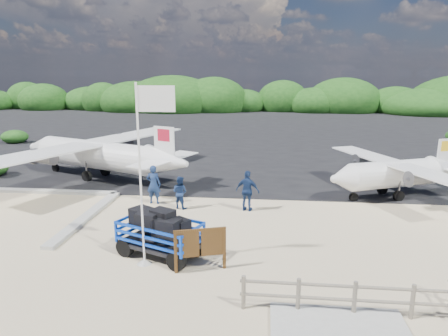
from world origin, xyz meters
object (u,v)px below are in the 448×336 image
at_px(crew_b, 180,192).
at_px(crew_c, 248,191).
at_px(crew_a, 154,184).
at_px(flagpole, 145,264).
at_px(signboard, 201,270).
at_px(aircraft_large, 421,147).
at_px(aircraft_small, 143,131).
at_px(baggage_cart, 161,256).

relative_size(crew_b, crew_c, 0.82).
relative_size(crew_a, crew_c, 1.01).
xyz_separation_m(crew_a, crew_b, (1.47, -0.60, -0.19)).
relative_size(flagpole, signboard, 3.34).
height_order(flagpole, crew_b, flagpole).
xyz_separation_m(aircraft_large, aircraft_small, (-27.64, 7.13, 0.00)).
xyz_separation_m(crew_b, aircraft_small, (-9.78, 25.58, -0.80)).
bearing_deg(baggage_cart, signboard, -7.18).
distance_m(crew_a, aircraft_small, 26.34).
bearing_deg(baggage_cart, crew_c, 84.13).
distance_m(flagpole, crew_a, 6.72).
bearing_deg(crew_b, aircraft_small, -48.00).
xyz_separation_m(baggage_cart, aircraft_small, (-10.19, 30.82, 0.00)).
bearing_deg(aircraft_small, crew_c, 94.74).
bearing_deg(crew_b, signboard, 129.08).
distance_m(signboard, crew_a, 7.67).
xyz_separation_m(crew_a, aircraft_large, (19.32, 17.85, -0.99)).
distance_m(baggage_cart, signboard, 1.84).
bearing_deg(crew_a, aircraft_large, -134.62).
relative_size(signboard, aircraft_large, 0.12).
height_order(baggage_cart, crew_c, crew_c).
height_order(baggage_cart, aircraft_large, aircraft_large).
distance_m(baggage_cart, aircraft_large, 29.42).
relative_size(baggage_cart, flagpole, 0.51).
bearing_deg(baggage_cart, crew_b, 117.34).
xyz_separation_m(flagpole, crew_a, (-1.46, 6.48, 0.99)).
distance_m(flagpole, aircraft_small, 32.94).
xyz_separation_m(signboard, aircraft_large, (15.85, 24.61, 0.00)).
bearing_deg(flagpole, crew_b, 89.98).
relative_size(signboard, crew_b, 1.15).
bearing_deg(flagpole, signboard, -8.05).
bearing_deg(flagpole, aircraft_large, 53.71).
relative_size(flagpole, aircraft_small, 0.77).
bearing_deg(crew_b, baggage_cart, 115.53).
height_order(baggage_cart, flagpole, flagpole).
bearing_deg(aircraft_large, crew_b, 68.32).
bearing_deg(aircraft_large, crew_c, 74.09).
relative_size(baggage_cart, crew_a, 1.58).
distance_m(signboard, crew_b, 6.53).
relative_size(crew_c, aircraft_small, 0.25).
relative_size(baggage_cart, aircraft_large, 0.21).
height_order(signboard, crew_c, crew_c).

